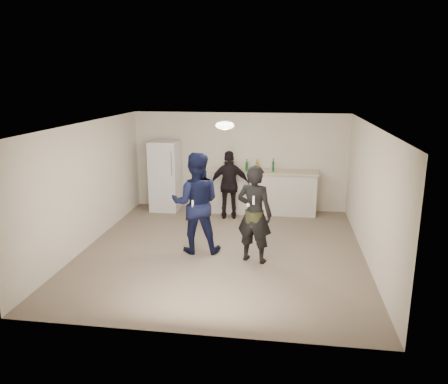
# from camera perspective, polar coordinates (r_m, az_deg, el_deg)

# --- Properties ---
(floor) EXTENTS (6.00, 6.00, 0.00)m
(floor) POSITION_cam_1_polar(r_m,az_deg,el_deg) (8.79, -0.19, -7.60)
(floor) COLOR #6B5B4C
(floor) RESTS_ON ground
(ceiling) EXTENTS (6.00, 6.00, 0.00)m
(ceiling) POSITION_cam_1_polar(r_m,az_deg,el_deg) (8.18, -0.20, 8.84)
(ceiling) COLOR silver
(ceiling) RESTS_ON wall_back
(wall_back) EXTENTS (6.00, 0.00, 6.00)m
(wall_back) POSITION_cam_1_polar(r_m,az_deg,el_deg) (11.31, 2.03, 4.00)
(wall_back) COLOR beige
(wall_back) RESTS_ON floor
(wall_front) EXTENTS (6.00, 0.00, 6.00)m
(wall_front) POSITION_cam_1_polar(r_m,az_deg,el_deg) (5.59, -4.73, -7.15)
(wall_front) COLOR beige
(wall_front) RESTS_ON floor
(wall_left) EXTENTS (0.00, 6.00, 6.00)m
(wall_left) POSITION_cam_1_polar(r_m,az_deg,el_deg) (9.20, -17.39, 0.91)
(wall_left) COLOR beige
(wall_left) RESTS_ON floor
(wall_right) EXTENTS (0.00, 6.00, 6.00)m
(wall_right) POSITION_cam_1_polar(r_m,az_deg,el_deg) (8.46, 18.56, -0.34)
(wall_right) COLOR beige
(wall_right) RESTS_ON floor
(counter) EXTENTS (2.60, 0.56, 1.05)m
(counter) POSITION_cam_1_polar(r_m,az_deg,el_deg) (11.09, 5.21, -0.09)
(counter) COLOR beige
(counter) RESTS_ON floor
(counter_top) EXTENTS (2.68, 0.64, 0.04)m
(counter_top) POSITION_cam_1_polar(r_m,az_deg,el_deg) (10.97, 5.27, 2.67)
(counter_top) COLOR beige
(counter_top) RESTS_ON counter
(fridge) EXTENTS (0.70, 0.70, 1.80)m
(fridge) POSITION_cam_1_polar(r_m,az_deg,el_deg) (11.35, -7.70, 2.12)
(fridge) COLOR silver
(fridge) RESTS_ON floor
(fridge_handle) EXTENTS (0.02, 0.02, 0.60)m
(fridge_handle) POSITION_cam_1_polar(r_m,az_deg,el_deg) (10.85, -6.87, 3.73)
(fridge_handle) COLOR #B9B9BE
(fridge_handle) RESTS_ON fridge
(ceiling_dome) EXTENTS (0.36, 0.36, 0.16)m
(ceiling_dome) POSITION_cam_1_polar(r_m,az_deg,el_deg) (8.48, 0.10, 8.70)
(ceiling_dome) COLOR white
(ceiling_dome) RESTS_ON ceiling
(shaker) EXTENTS (0.08, 0.08, 0.17)m
(shaker) POSITION_cam_1_polar(r_m,az_deg,el_deg) (11.17, 0.05, 3.49)
(shaker) COLOR silver
(shaker) RESTS_ON counter_top
(man) EXTENTS (1.05, 0.86, 1.98)m
(man) POSITION_cam_1_polar(r_m,az_deg,el_deg) (8.45, -3.68, -1.45)
(man) COLOR #101642
(man) RESTS_ON floor
(woman) EXTENTS (0.77, 0.61, 1.83)m
(woman) POSITION_cam_1_polar(r_m,az_deg,el_deg) (8.01, 3.99, -2.91)
(woman) COLOR black
(woman) RESTS_ON floor
(camo_shorts) EXTENTS (0.34, 0.34, 0.28)m
(camo_shorts) POSITION_cam_1_polar(r_m,az_deg,el_deg) (8.03, 3.98, -3.36)
(camo_shorts) COLOR #353B1B
(camo_shorts) RESTS_ON woman
(spectator) EXTENTS (1.02, 0.55, 1.66)m
(spectator) POSITION_cam_1_polar(r_m,az_deg,el_deg) (10.54, 0.75, 0.91)
(spectator) COLOR black
(spectator) RESTS_ON floor
(remote_man) EXTENTS (0.04, 0.04, 0.15)m
(remote_man) POSITION_cam_1_polar(r_m,az_deg,el_deg) (8.17, -4.09, -1.57)
(remote_man) COLOR white
(remote_man) RESTS_ON man
(nunchuk_man) EXTENTS (0.07, 0.07, 0.07)m
(nunchuk_man) POSITION_cam_1_polar(r_m,az_deg,el_deg) (8.20, -3.22, -2.01)
(nunchuk_man) COLOR silver
(nunchuk_man) RESTS_ON man
(remote_woman) EXTENTS (0.04, 0.04, 0.15)m
(remote_woman) POSITION_cam_1_polar(r_m,az_deg,el_deg) (7.67, 3.89, -1.08)
(remote_woman) COLOR silver
(remote_woman) RESTS_ON woman
(nunchuk_woman) EXTENTS (0.07, 0.07, 0.07)m
(nunchuk_woman) POSITION_cam_1_polar(r_m,az_deg,el_deg) (7.74, 3.15, -1.71)
(nunchuk_woman) COLOR white
(nunchuk_woman) RESTS_ON woman
(bottle_cluster) EXTENTS (1.16, 0.29, 0.26)m
(bottle_cluster) POSITION_cam_1_polar(r_m,az_deg,el_deg) (10.98, 3.46, 3.40)
(bottle_cluster) COLOR #946915
(bottle_cluster) RESTS_ON counter_top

